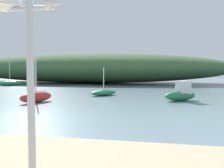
# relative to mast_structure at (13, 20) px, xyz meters

# --- Properties ---
(ground_plane) EXTENTS (120.00, 120.00, 0.00)m
(ground_plane) POSITION_rel_mast_structure_xyz_m (-4.81, 7.27, -3.15)
(ground_plane) COLOR gray
(distant_hill) EXTENTS (48.49, 15.22, 4.97)m
(distant_hill) POSITION_rel_mast_structure_xyz_m (-10.45, 38.43, -0.67)
(distant_hill) COLOR #3D6038
(distant_hill) RESTS_ON ground
(mast_structure) EXTENTS (1.27, 0.53, 3.58)m
(mast_structure) POSITION_rel_mast_structure_xyz_m (0.00, 0.00, 0.00)
(mast_structure) COLOR silver
(mast_structure) RESTS_ON beach_sand
(sailboat_off_point) EXTENTS (1.80, 2.80, 3.44)m
(sailboat_off_point) POSITION_rel_mast_structure_xyz_m (-6.44, 12.73, -2.75)
(sailboat_off_point) COLOR #B72D28
(sailboat_off_point) RESTS_ON ground
(sailboat_outer_mooring) EXTENTS (3.52, 2.75, 3.40)m
(sailboat_outer_mooring) POSITION_rel_mast_structure_xyz_m (-18.81, 28.38, -2.80)
(sailboat_outer_mooring) COLOR #287A4C
(sailboat_outer_mooring) RESTS_ON ground
(sailboat_mid_channel) EXTENTS (2.47, 2.60, 2.52)m
(sailboat_mid_channel) POSITION_rel_mast_structure_xyz_m (-2.85, 18.18, -2.88)
(sailboat_mid_channel) COLOR #287A4C
(sailboat_mid_channel) RESTS_ON ground
(motorboat_by_sandbar) EXTENTS (2.71, 2.20, 1.47)m
(motorboat_by_sandbar) POSITION_rel_mast_structure_xyz_m (3.63, 15.74, -2.62)
(motorboat_by_sandbar) COLOR #287A4C
(motorboat_by_sandbar) RESTS_ON ground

